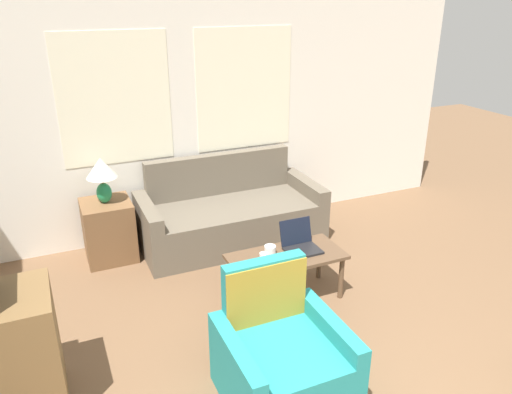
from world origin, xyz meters
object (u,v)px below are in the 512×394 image
(couch, at_px, (229,216))
(cup_navy, at_px, (264,258))
(coffee_table, at_px, (286,261))
(cup_yellow, at_px, (270,250))
(table_lamp, at_px, (102,173))
(laptop, at_px, (300,243))
(armchair, at_px, (281,360))

(couch, relative_size, cup_navy, 19.74)
(coffee_table, xyz_separation_m, cup_yellow, (-0.12, 0.08, 0.09))
(cup_yellow, bearing_deg, couch, 86.41)
(cup_navy, bearing_deg, table_lamp, 126.57)
(table_lamp, relative_size, coffee_table, 0.46)
(table_lamp, bearing_deg, coffee_table, -46.71)
(laptop, bearing_deg, cup_yellow, 173.60)
(cup_yellow, bearing_deg, cup_navy, -131.76)
(coffee_table, relative_size, laptop, 3.35)
(laptop, height_order, cup_yellow, laptop)
(laptop, bearing_deg, cup_navy, -165.17)
(armchair, xyz_separation_m, coffee_table, (0.55, 1.00, 0.11))
(couch, bearing_deg, cup_navy, -98.40)
(cup_navy, relative_size, cup_yellow, 0.98)
(couch, distance_m, coffee_table, 1.28)
(table_lamp, bearing_deg, couch, -4.66)
(armchair, distance_m, cup_navy, 1.02)
(armchair, height_order, coffee_table, armchair)
(cup_yellow, bearing_deg, laptop, -6.40)
(armchair, height_order, cup_navy, armchair)
(table_lamp, distance_m, laptop, 2.02)
(table_lamp, xyz_separation_m, cup_navy, (1.06, -1.43, -0.44))
(armchair, bearing_deg, couch, 77.47)
(armchair, height_order, laptop, armchair)
(couch, height_order, cup_navy, couch)
(armchair, relative_size, laptop, 2.97)
(table_lamp, distance_m, coffee_table, 1.97)
(laptop, height_order, cup_navy, laptop)
(couch, xyz_separation_m, cup_navy, (-0.20, -1.33, 0.21))
(table_lamp, height_order, laptop, table_lamp)
(table_lamp, xyz_separation_m, laptop, (1.46, -1.33, -0.43))
(coffee_table, height_order, laptop, laptop)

